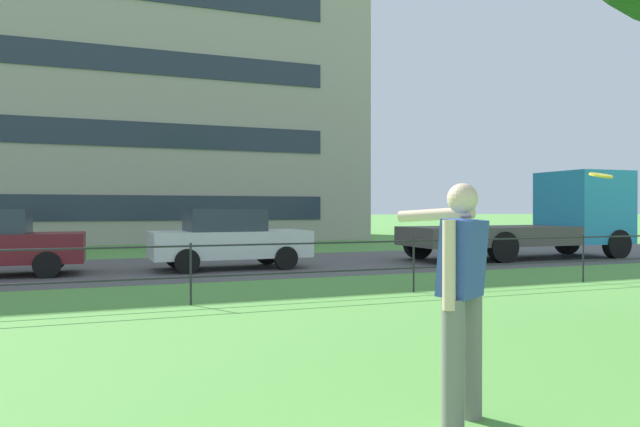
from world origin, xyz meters
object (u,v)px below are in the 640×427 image
(person_thrower, at_px, (460,294))
(apartment_building_background, at_px, (0,72))
(frisbee, at_px, (601,175))
(car_white_far_left, at_px, (229,239))
(flatbed_truck_center, at_px, (546,219))

(person_thrower, bearing_deg, apartment_building_background, 102.45)
(frisbee, distance_m, car_white_far_left, 10.04)
(person_thrower, relative_size, flatbed_truck_center, 0.24)
(frisbee, height_order, flatbed_truck_center, flatbed_truck_center)
(frisbee, height_order, apartment_building_background, apartment_building_background)
(flatbed_truck_center, bearing_deg, apartment_building_background, 134.74)
(person_thrower, bearing_deg, frisbee, 29.27)
(person_thrower, distance_m, frisbee, 3.90)
(person_thrower, xyz_separation_m, frisbee, (3.28, 1.84, 1.01))
(flatbed_truck_center, bearing_deg, person_thrower, -134.40)
(frisbee, relative_size, car_white_far_left, 0.07)
(person_thrower, height_order, apartment_building_background, apartment_building_background)
(person_thrower, bearing_deg, flatbed_truck_center, 45.60)
(car_white_far_left, height_order, apartment_building_background, apartment_building_background)
(person_thrower, height_order, car_white_far_left, person_thrower)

